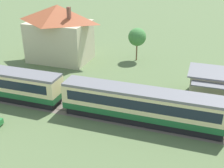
% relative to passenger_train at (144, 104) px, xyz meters
% --- Properties ---
extents(ground_plane, '(600.00, 600.00, 0.00)m').
position_rel_passenger_train_xyz_m(ground_plane, '(-3.55, 0.09, -2.32)').
color(ground_plane, '#566B42').
extents(passenger_train, '(60.81, 3.15, 4.18)m').
position_rel_passenger_train_xyz_m(passenger_train, '(0.00, 0.00, 0.00)').
color(passenger_train, '#1E6033').
rests_on(passenger_train, ground_plane).
extents(railway_track, '(115.06, 3.60, 0.04)m').
position_rel_passenger_train_xyz_m(railway_track, '(4.66, 0.00, -2.31)').
color(railway_track, '#665B51').
rests_on(railway_track, ground_plane).
extents(station_house_terracotta_roof, '(11.65, 8.24, 10.28)m').
position_rel_passenger_train_xyz_m(station_house_terracotta_roof, '(-19.67, 16.30, 2.99)').
color(station_house_terracotta_roof, beige).
rests_on(station_house_terracotta_roof, ground_plane).
extents(yard_tree_1, '(3.31, 3.31, 6.16)m').
position_rel_passenger_train_xyz_m(yard_tree_1, '(-6.05, 20.72, 2.17)').
color(yard_tree_1, brown).
rests_on(yard_tree_1, ground_plane).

